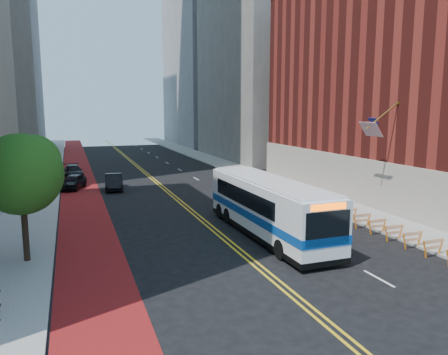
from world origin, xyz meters
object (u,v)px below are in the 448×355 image
car_a (73,182)px  car_c (73,171)px  street_tree (22,171)px  transit_bus (267,206)px  car_b (114,182)px

car_a → car_c: (0.10, 7.81, -0.02)m
street_tree → car_a: 22.35m
street_tree → car_a: bearing=83.5°
street_tree → transit_bus: street_tree is taller
street_tree → car_b: size_ratio=1.40×
car_a → car_b: car_b is taller
transit_bus → car_a: size_ratio=3.04×
car_a → car_c: bearing=108.4°
car_c → street_tree: bearing=-99.3°
transit_bus → car_b: 21.21m
transit_bus → car_b: bearing=110.6°
car_a → car_c: size_ratio=0.87×
street_tree → car_c: size_ratio=1.33×
transit_bus → car_b: transit_bus is taller
transit_bus → car_a: bearing=117.6°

